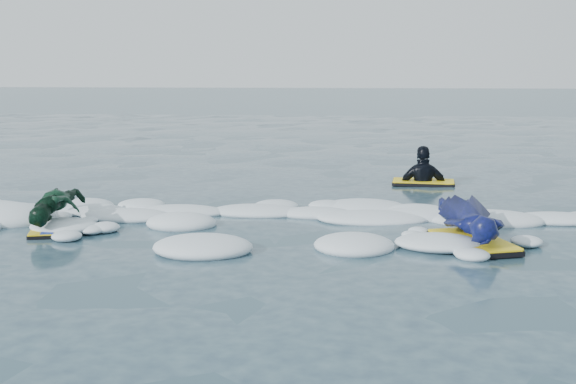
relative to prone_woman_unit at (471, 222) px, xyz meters
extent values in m
plane|color=#1C3743|center=(-2.62, -0.46, -0.22)|extent=(120.00, 120.00, 0.00)
cube|color=black|center=(0.00, -0.22, -0.19)|extent=(0.94, 1.26, 0.06)
cube|color=yellow|center=(0.00, -0.22, -0.15)|extent=(0.91, 1.23, 0.02)
imported|color=navy|center=(0.00, 0.03, 0.02)|extent=(0.70, 1.71, 0.40)
cube|color=black|center=(-4.77, -0.02, -0.19)|extent=(0.63, 0.87, 0.04)
cube|color=yellow|center=(-4.77, -0.02, -0.17)|extent=(0.61, 0.85, 0.01)
cube|color=#1730AF|center=(-4.77, -0.02, -0.16)|extent=(0.34, 0.76, 0.00)
imported|color=#103B25|center=(-4.77, 0.18, 0.02)|extent=(0.66, 1.22, 0.45)
cube|color=black|center=(-0.17, 3.86, -0.19)|extent=(1.04, 0.64, 0.05)
cube|color=yellow|center=(-0.17, 3.86, -0.16)|extent=(1.02, 0.62, 0.02)
imported|color=black|center=(-0.17, 3.86, -0.33)|extent=(0.89, 0.42, 1.49)
camera|label=1|loc=(-1.25, -7.88, 1.67)|focal=45.00mm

